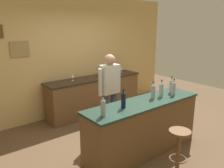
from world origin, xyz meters
TOP-DOWN VIEW (x-y plane):
  - ground_plane at (0.00, 0.00)m, footprint 10.00×10.00m
  - back_wall at (-0.01, 2.03)m, footprint 6.00×0.09m
  - bar_counter at (0.00, -0.40)m, footprint 2.21×0.60m
  - side_counter at (0.40, 1.65)m, footprint 2.48×0.56m
  - bartender at (-0.03, 0.50)m, footprint 0.52×0.21m
  - bar_stool at (-0.02, -1.14)m, footprint 0.32×0.32m
  - wine_bottle_a at (-0.90, -0.48)m, footprint 0.07×0.07m
  - wine_bottle_b at (-0.46, -0.40)m, footprint 0.07×0.07m
  - wine_bottle_c at (0.24, -0.38)m, footprint 0.07×0.07m
  - wine_bottle_d at (0.44, -0.39)m, footprint 0.07×0.07m
  - wine_bottle_e at (0.68, -0.47)m, footprint 0.07×0.07m
  - wine_bottle_f at (0.78, -0.34)m, footprint 0.07×0.07m
  - wine_glass_a at (-0.18, 1.69)m, footprint 0.07×0.07m
  - wine_glass_b at (1.31, 1.69)m, footprint 0.07×0.07m

SIDE VIEW (x-z plane):
  - ground_plane at x=0.00m, z-range 0.00..0.00m
  - side_counter at x=0.40m, z-range 0.00..0.90m
  - bar_stool at x=-0.02m, z-range 0.12..0.80m
  - bar_counter at x=0.00m, z-range 0.00..0.92m
  - bartender at x=-0.03m, z-range 0.13..1.75m
  - wine_glass_a at x=-0.18m, z-range 0.93..1.09m
  - wine_glass_b at x=1.31m, z-range 0.93..1.09m
  - wine_bottle_a at x=-0.90m, z-range 0.90..1.21m
  - wine_bottle_b at x=-0.46m, z-range 0.90..1.21m
  - wine_bottle_c at x=0.24m, z-range 0.90..1.21m
  - wine_bottle_d at x=0.44m, z-range 0.90..1.21m
  - wine_bottle_e at x=0.68m, z-range 0.90..1.21m
  - wine_bottle_f at x=0.78m, z-range 0.90..1.21m
  - back_wall at x=-0.01m, z-range 0.00..2.80m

